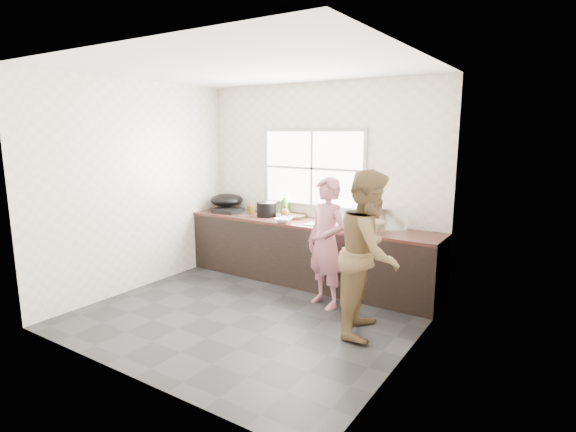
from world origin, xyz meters
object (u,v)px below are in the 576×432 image
Objects in this scene: bowl_crabs at (327,225)px; glass_jar at (252,208)px; person_side at (369,253)px; pot_lid_right at (245,213)px; pot_lid_left at (245,211)px; bowl_mince at (283,220)px; black_pot at (267,209)px; woman at (326,247)px; cutting_board at (291,216)px; plate_food at (275,214)px; bottle_brown_short at (285,212)px; burner at (228,210)px; bowl_held at (340,227)px; wok at (227,200)px; dish_rack at (390,220)px; bottle_green at (285,204)px; bottle_brown_tall at (251,208)px.

glass_jar is at bearing 163.87° from bowl_crabs.
person_side reaches higher than pot_lid_right.
bowl_mince is at bearing -20.17° from pot_lid_left.
woman is at bearing -24.82° from black_pot.
cutting_board is 0.31m from plate_food.
woman is 5.50× the size of pot_lid_left.
bottle_brown_short is 0.43× the size of burner.
bowl_held is at bearing 0.00° from bowl_mince.
plate_food reaches higher than pot_lid_left.
bowl_held is at bearing -8.66° from wok.
pot_lid_left is at bearing 179.11° from woman.
person_side is 2.81m from burner.
pot_lid_right is at bearing 163.47° from dish_rack.
plate_food is at bearing 160.56° from bowl_crabs.
bottle_brown_short is 0.75m from pot_lid_left.
woman is 2.04m from burner.
cutting_board is at bearing 10.77° from pot_lid_right.
woman is 1.91m from pot_lid_left.
plate_food is at bearing -151.28° from bottle_green.
bottle_green is at bearing 125.90° from bottle_brown_short.
bowl_crabs is at bearing -5.66° from burner.
black_pot is at bearing -1.92° from bottle_brown_tall.
burner is at bearing -43.96° from wok.
plate_food is at bearing 165.83° from bottle_brown_short.
woman is 1.77m from pot_lid_right.
bottle_brown_short reaches higher than bowl_crabs.
pot_lid_right is (-0.73, -0.14, -0.02)m from cutting_board.
bowl_mince is 1.12m from burner.
bottle_green is (-0.27, 0.44, 0.13)m from bowl_mince.
glass_jar is at bearing 165.60° from bowl_held.
burner is (-1.96, 0.55, 0.17)m from woman.
bottle_green is 0.18m from bottle_brown_short.
glass_jar reaches higher than pot_lid_right.
person_side is 2.69m from pot_lid_left.
wok is 1.96× the size of pot_lid_right.
bowl_mince is at bearing 180.00° from bowl_crabs.
woman reaches higher than bottle_brown_tall.
bowl_crabs is 1.12× the size of bottle_brown_tall.
woman is 1.19m from cutting_board.
bowl_held is 1.20m from bottle_green.
bottle_brown_short reaches higher than burner.
glass_jar is at bearing 101.71° from pot_lid_right.
bowl_mince is at bearing -14.02° from pot_lid_right.
bowl_mince is 0.46× the size of wok.
dish_rack reaches higher than black_pot.
person_side reaches higher than wok.
bottle_brown_short reaches higher than cutting_board.
bottle_brown_short is at bearing -0.29° from wok.
bowl_held is 0.63× the size of black_pot.
person_side is at bearing -21.93° from pot_lid_right.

